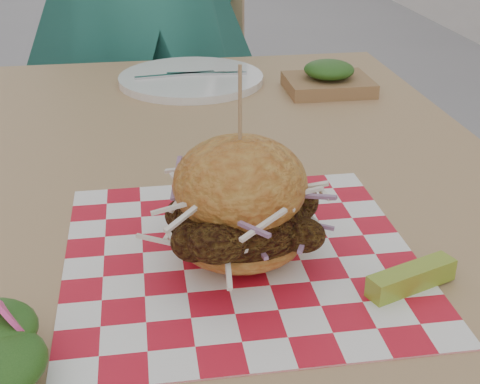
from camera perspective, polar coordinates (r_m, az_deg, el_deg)
The scene contains 7 objects.
patio_table at distance 0.91m, azimuth -1.61°, elevation -3.30°, with size 0.80×1.20×0.75m.
patio_chair at distance 1.90m, azimuth -4.71°, elevation 8.77°, with size 0.53×0.54×0.95m.
paper_liner at distance 0.70m, azimuth 0.00°, elevation -5.45°, with size 0.36×0.36×0.00m, color red.
sandwich at distance 0.67m, azimuth 0.00°, elevation -1.30°, with size 0.18×0.18×0.20m.
pickle_spear at distance 0.66m, azimuth 14.42°, elevation -7.11°, with size 0.10×0.02×0.02m, color #A1AF32.
place_setting at distance 1.27m, azimuth -4.19°, elevation 9.61°, with size 0.27×0.27×0.02m.
kraft_tray at distance 1.22m, azimuth 7.56°, elevation 9.53°, with size 0.15×0.12×0.06m.
Camera 1 is at (-0.34, -0.50, 1.12)m, focal length 50.00 mm.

